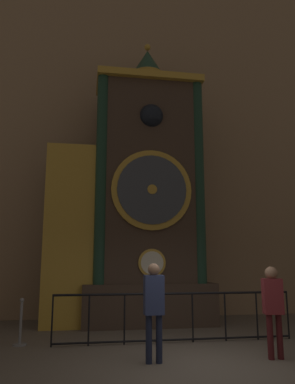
{
  "coord_description": "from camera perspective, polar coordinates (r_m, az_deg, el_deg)",
  "views": [
    {
      "loc": [
        -1.89,
        -6.36,
        1.73
      ],
      "look_at": [
        -0.15,
        4.26,
        3.7
      ],
      "focal_mm": 35.0,
      "sensor_mm": 36.0,
      "label": 1
    }
  ],
  "objects": [
    {
      "name": "ground_plane",
      "position": [
        6.86,
        7.7,
        -24.88
      ],
      "size": [
        28.0,
        28.0,
        0.0
      ],
      "primitive_type": "plane",
      "color": "brown"
    },
    {
      "name": "cathedral_back_wall",
      "position": [
        13.19,
        -0.78,
        12.01
      ],
      "size": [
        24.0,
        0.32,
        13.52
      ],
      "color": "#997A5B",
      "rests_on": "ground_plane"
    },
    {
      "name": "clock_tower",
      "position": [
        10.81,
        -2.1,
        -1.32
      ],
      "size": [
        4.65,
        1.79,
        8.44
      ],
      "color": "#423328",
      "rests_on": "ground_plane"
    },
    {
      "name": "railing_fence",
      "position": [
        8.51,
        4.35,
        -18.09
      ],
      "size": [
        5.24,
        0.05,
        1.04
      ],
      "color": "black",
      "rests_on": "ground_plane"
    },
    {
      "name": "visitor_near",
      "position": [
        6.82,
        0.98,
        -16.43
      ],
      "size": [
        0.34,
        0.23,
        1.67
      ],
      "rotation": [
        0.0,
        0.0,
        0.02
      ],
      "color": "#1B213A",
      "rests_on": "ground_plane"
    },
    {
      "name": "visitor_far",
      "position": [
        7.45,
        18.57,
        -15.62
      ],
      "size": [
        0.38,
        0.28,
        1.62
      ],
      "rotation": [
        0.0,
        0.0,
        -0.2
      ],
      "color": "#461518",
      "rests_on": "ground_plane"
    },
    {
      "name": "stanchion_post",
      "position": [
        8.69,
        -18.82,
        -19.3
      ],
      "size": [
        0.28,
        0.28,
        0.95
      ],
      "color": "gray",
      "rests_on": "ground_plane"
    }
  ]
}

